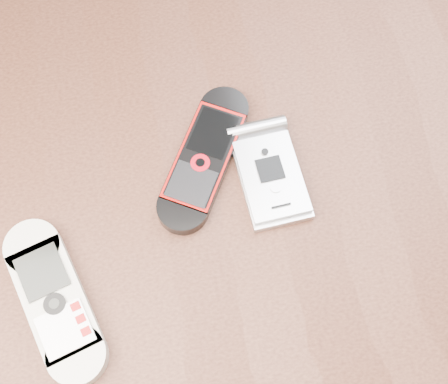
# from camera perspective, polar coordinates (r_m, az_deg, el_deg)

# --- Properties ---
(ground) EXTENTS (4.00, 4.00, 0.00)m
(ground) POSITION_cam_1_polar(r_m,az_deg,el_deg) (1.32, -0.22, -12.68)
(ground) COLOR #472B19
(ground) RESTS_ON ground
(table) EXTENTS (1.20, 0.80, 0.75)m
(table) POSITION_cam_1_polar(r_m,az_deg,el_deg) (0.70, -0.41, -3.69)
(table) COLOR black
(table) RESTS_ON ground
(nokia_white) EXTENTS (0.10, 0.17, 0.02)m
(nokia_white) POSITION_cam_1_polar(r_m,az_deg,el_deg) (0.58, -15.24, -9.50)
(nokia_white) COLOR beige
(nokia_white) RESTS_ON table
(nokia_black_red) EXTENTS (0.12, 0.16, 0.02)m
(nokia_black_red) POSITION_cam_1_polar(r_m,az_deg,el_deg) (0.61, -1.83, 3.16)
(nokia_black_red) COLOR black
(nokia_black_red) RESTS_ON table
(motorola_razr) EXTENTS (0.07, 0.12, 0.02)m
(motorola_razr) POSITION_cam_1_polar(r_m,az_deg,el_deg) (0.60, 4.26, 1.55)
(motorola_razr) COLOR silver
(motorola_razr) RESTS_ON table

